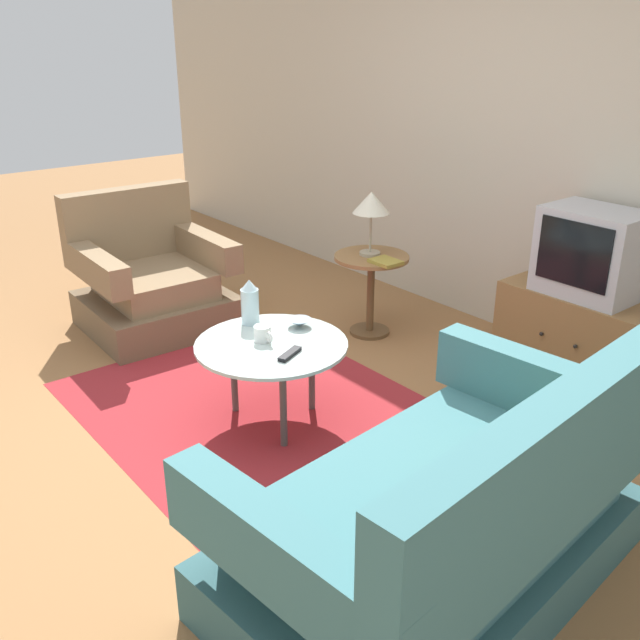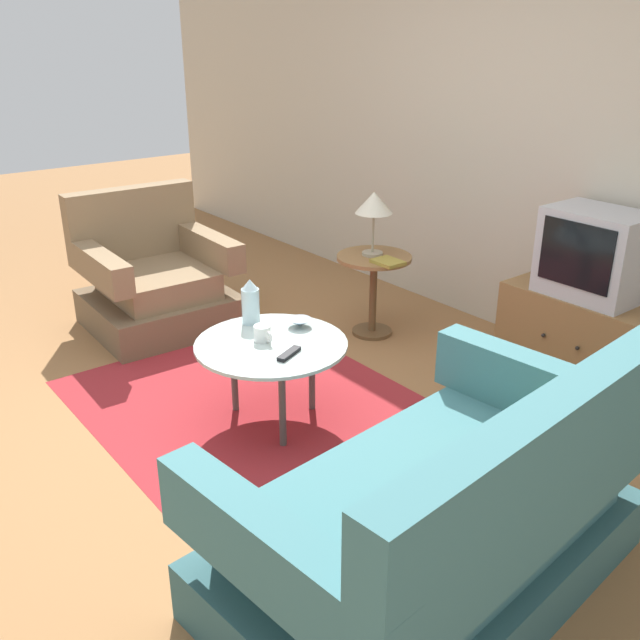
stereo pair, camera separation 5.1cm
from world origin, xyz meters
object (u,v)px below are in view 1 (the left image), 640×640
object	(u,v)px
coffee_table	(272,350)
bowl	(299,323)
table_lamp	(371,205)
book	(386,262)
vase	(250,302)
side_table	(371,278)
television	(592,253)
tv_remote_dark	(290,354)
tv_stand	(579,334)
mug	(263,334)
armchair	(151,283)
couch	(447,520)

from	to	relation	value
coffee_table	bowl	distance (m)	0.26
table_lamp	book	xyz separation A→B (m)	(0.20, -0.05, -0.32)
vase	table_lamp	bearing A→B (deg)	103.70
side_table	television	xyz separation A→B (m)	(1.23, 0.56, 0.36)
television	tv_remote_dark	size ratio (longest dim) A/B	3.23
coffee_table	bowl	xyz separation A→B (m)	(-0.08, 0.24, 0.06)
television	tv_remote_dark	bearing A→B (deg)	-106.14
tv_stand	tv_remote_dark	xyz separation A→B (m)	(-0.51, -1.77, 0.21)
television	tv_stand	bearing A→B (deg)	-90.00
tv_stand	mug	distance (m)	1.93
coffee_table	mug	xyz separation A→B (m)	(-0.05, -0.02, 0.08)
tv_stand	mug	size ratio (longest dim) A/B	7.12
table_lamp	book	world-z (taller)	table_lamp
table_lamp	tv_remote_dark	distance (m)	1.48
armchair	mug	xyz separation A→B (m)	(1.57, -0.13, 0.19)
mug	book	xyz separation A→B (m)	(-0.32, 1.17, 0.07)
television	bowl	world-z (taller)	television
armchair	bowl	bearing A→B (deg)	96.84
tv_remote_dark	table_lamp	bearing A→B (deg)	7.97
side_table	book	world-z (taller)	book
coffee_table	couch	bearing A→B (deg)	-8.40
television	bowl	bearing A→B (deg)	-117.01
television	coffee_table	bearing A→B (deg)	-111.52
mug	bowl	world-z (taller)	mug
table_lamp	side_table	bearing A→B (deg)	-5.96
armchair	coffee_table	distance (m)	1.63
tv_stand	bowl	xyz separation A→B (m)	(-0.77, -1.51, 0.22)
bowl	tv_remote_dark	size ratio (longest dim) A/B	0.77
coffee_table	tv_stand	world-z (taller)	tv_stand
mug	book	bearing A→B (deg)	105.05
tv_stand	tv_remote_dark	distance (m)	1.85
mug	coffee_table	bearing A→B (deg)	25.74
tv_stand	bowl	world-z (taller)	tv_stand
armchair	side_table	bearing A→B (deg)	137.18
vase	book	world-z (taller)	vase
coffee_table	tv_remote_dark	size ratio (longest dim) A/B	4.66
bowl	book	distance (m)	0.96
couch	tv_remote_dark	xyz separation A→B (m)	(-1.20, 0.19, 0.17)
side_table	tv_remote_dark	world-z (taller)	side_table
table_lamp	coffee_table	bearing A→B (deg)	-64.91
side_table	table_lamp	xyz separation A→B (m)	(-0.02, 0.00, 0.49)
vase	book	xyz separation A→B (m)	(-0.08, 1.09, -0.01)
side_table	television	bearing A→B (deg)	24.43
television	book	world-z (taller)	television
coffee_table	vase	bearing A→B (deg)	167.99
coffee_table	tv_stand	distance (m)	1.89
television	bowl	size ratio (longest dim) A/B	4.20
bowl	tv_remote_dark	bearing A→B (deg)	-44.82
bowl	book	world-z (taller)	book
armchair	mug	bearing A→B (deg)	87.21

